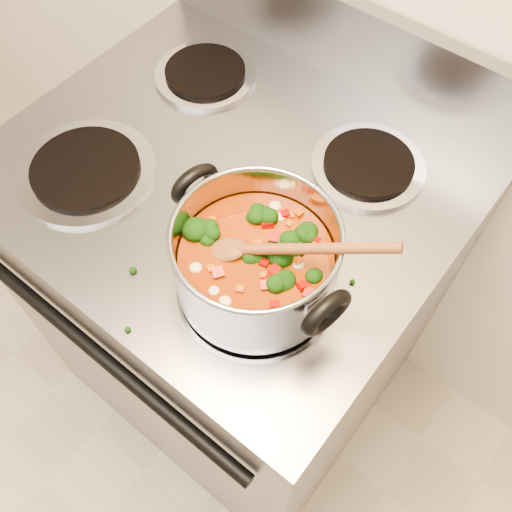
{
  "coord_description": "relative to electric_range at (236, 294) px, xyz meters",
  "views": [
    {
      "loc": [
        0.45,
        0.69,
        1.67
      ],
      "look_at": [
        0.2,
        1.01,
        1.01
      ],
      "focal_mm": 40.0,
      "sensor_mm": 36.0,
      "label": 1
    }
  ],
  "objects": [
    {
      "name": "stockpot",
      "position": [
        0.18,
        -0.15,
        0.53
      ],
      "size": [
        0.3,
        0.23,
        0.14
      ],
      "rotation": [
        0.0,
        0.0,
        -0.19
      ],
      "color": "#A3A2AA",
      "rests_on": "electric_range"
    },
    {
      "name": "cooktop_crumbs",
      "position": [
        0.23,
        -0.15,
        0.46
      ],
      "size": [
        0.15,
        0.35,
        0.01
      ],
      "color": "black",
      "rests_on": "electric_range"
    },
    {
      "name": "wooden_spoon",
      "position": [
        0.19,
        -0.15,
        0.56
      ],
      "size": [
        0.25,
        0.14,
        0.11
      ],
      "rotation": [
        0.0,
        0.0,
        0.45
      ],
      "color": "brown",
      "rests_on": "stockpot"
    },
    {
      "name": "electric_range",
      "position": [
        0.0,
        0.0,
        0.0
      ],
      "size": [
        0.78,
        0.7,
        1.08
      ],
      "color": "gray",
      "rests_on": "ground"
    }
  ]
}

